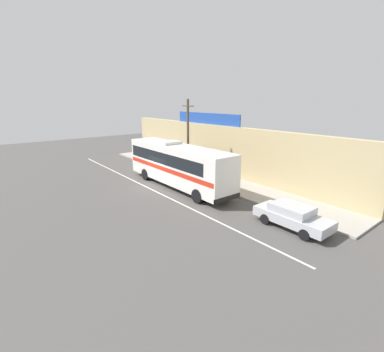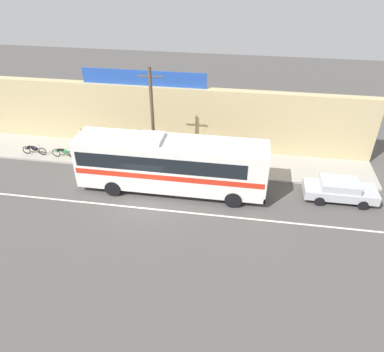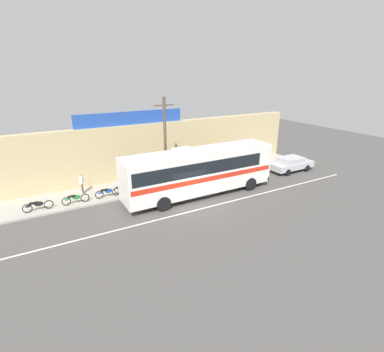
{
  "view_description": "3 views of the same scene",
  "coord_description": "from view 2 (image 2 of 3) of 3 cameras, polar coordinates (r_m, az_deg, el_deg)",
  "views": [
    {
      "loc": [
        19.95,
        -11.68,
        7.24
      ],
      "look_at": [
        2.74,
        1.93,
        1.13
      ],
      "focal_mm": 25.8,
      "sensor_mm": 36.0,
      "label": 1
    },
    {
      "loc": [
        5.91,
        -17.99,
        13.95
      ],
      "look_at": [
        2.81,
        1.28,
        1.28
      ],
      "focal_mm": 34.72,
      "sensor_mm": 36.0,
      "label": 2
    },
    {
      "loc": [
        -9.26,
        -16.57,
        9.08
      ],
      "look_at": [
        1.16,
        2.02,
        1.4
      ],
      "focal_mm": 27.44,
      "sensor_mm": 36.0,
      "label": 3
    }
  ],
  "objects": [
    {
      "name": "storefront_billboard",
      "position": [
        27.82,
        -7.47,
        14.71
      ],
      "size": [
        9.19,
        0.12,
        1.1
      ],
      "primitive_type": "cube",
      "color": "#234CAD",
      "rests_on": "storefront_facade"
    },
    {
      "name": "storefront_facade",
      "position": [
        28.47,
        -3.7,
        8.98
      ],
      "size": [
        30.0,
        0.7,
        4.8
      ],
      "primitive_type": "cube",
      "color": "tan",
      "rests_on": "ground_plane"
    },
    {
      "name": "road_center_stripe",
      "position": [
        22.91,
        -7.83,
        -4.88
      ],
      "size": [
        30.0,
        0.14,
        0.01
      ],
      "primitive_type": "cube",
      "color": "silver",
      "rests_on": "ground_plane"
    },
    {
      "name": "motorcycle_green",
      "position": [
        30.14,
        -23.13,
        3.79
      ],
      "size": [
        1.91,
        0.56,
        0.94
      ],
      "color": "black",
      "rests_on": "sidewalk_slab"
    },
    {
      "name": "utility_pole",
      "position": [
        24.79,
        -6.08,
        8.71
      ],
      "size": [
        1.6,
        0.22,
        7.13
      ],
      "color": "brown",
      "rests_on": "sidewalk_slab"
    },
    {
      "name": "motorcycle_blue",
      "position": [
        28.0,
        -14.89,
        3.23
      ],
      "size": [
        1.88,
        0.56,
        0.94
      ],
      "color": "black",
      "rests_on": "sidewalk_slab"
    },
    {
      "name": "pedestrian_by_curb",
      "position": [
        29.63,
        -16.58,
        5.87
      ],
      "size": [
        0.3,
        0.48,
        1.67
      ],
      "color": "brown",
      "rests_on": "sidewalk_slab"
    },
    {
      "name": "intercity_bus",
      "position": [
        23.18,
        -3.43,
        2.08
      ],
      "size": [
        11.88,
        2.6,
        3.78
      ],
      "color": "white",
      "rests_on": "ground_plane"
    },
    {
      "name": "motorcycle_red",
      "position": [
        27.64,
        -11.9,
        3.25
      ],
      "size": [
        1.9,
        0.56,
        0.94
      ],
      "color": "black",
      "rests_on": "sidewalk_slab"
    },
    {
      "name": "parked_car",
      "position": [
        24.75,
        21.75,
        -1.94
      ],
      "size": [
        4.39,
        1.86,
        1.37
      ],
      "color": "#B7BABF",
      "rests_on": "ground_plane"
    },
    {
      "name": "ground_plane",
      "position": [
        23.52,
        -7.3,
        -3.71
      ],
      "size": [
        70.0,
        70.0,
        0.0
      ],
      "primitive_type": "plane",
      "color": "#4F4C49"
    },
    {
      "name": "motorcycle_black",
      "position": [
        28.93,
        -19.11,
        3.47
      ],
      "size": [
        1.88,
        0.56,
        0.94
      ],
      "color": "black",
      "rests_on": "sidewalk_slab"
    },
    {
      "name": "sidewalk_slab",
      "position": [
        27.67,
        -4.48,
        2.76
      ],
      "size": [
        30.0,
        3.6,
        0.14
      ],
      "primitive_type": "cube",
      "color": "#A8A399",
      "rests_on": "ground_plane"
    }
  ]
}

